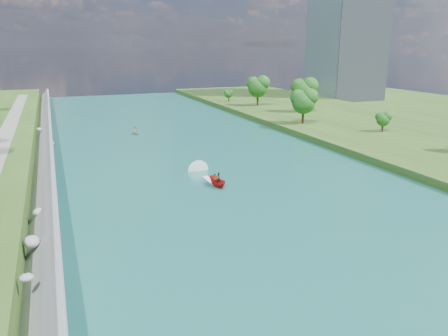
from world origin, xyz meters
name	(u,v)px	position (x,y,z in m)	size (l,w,h in m)	color
ground	(258,208)	(0.00, 0.00, 0.00)	(260.00, 260.00, 0.00)	#2D5119
river_water	(207,168)	(0.00, 20.00, 0.05)	(55.00, 240.00, 0.10)	#185C56
berm_east	(428,141)	(49.50, 20.00, 0.75)	(44.00, 240.00, 1.50)	#2D5119
riprap_bank	(43,176)	(-25.86, 19.28, 1.80)	(3.71, 236.00, 4.10)	slate
office_tower	(348,18)	(82.50, 95.00, 30.00)	(22.00, 22.00, 60.00)	gray
trees_east	(361,112)	(37.62, 27.76, 6.64)	(17.94, 135.95, 11.54)	#1A4913
motorboat	(213,179)	(-1.89, 11.78, 0.73)	(3.60, 18.81, 2.10)	#B10F0E
raft	(135,132)	(-5.97, 53.92, 0.48)	(2.45, 3.14, 1.73)	gray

